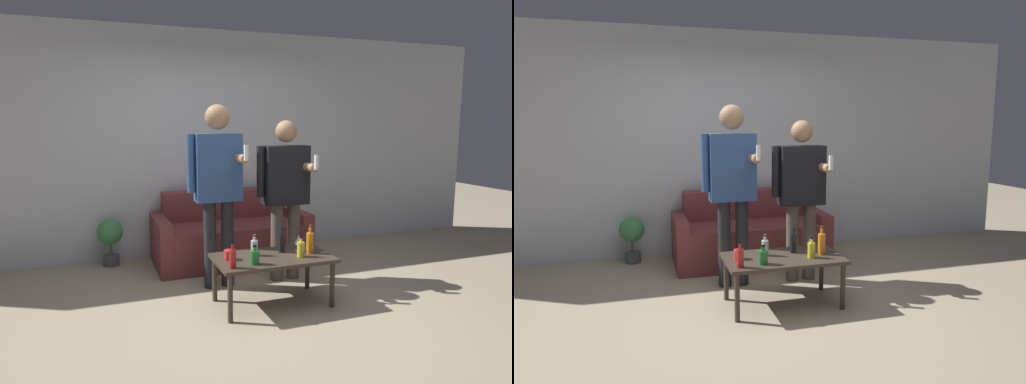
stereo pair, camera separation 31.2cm
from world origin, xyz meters
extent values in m
plane|color=tan|center=(0.00, 0.00, 0.00)|extent=(16.00, 16.00, 0.00)
cube|color=silver|center=(0.00, 2.02, 1.35)|extent=(8.00, 0.06, 2.70)
cube|color=brown|center=(0.25, 1.39, 0.23)|extent=(1.47, 0.61, 0.46)
cube|color=brown|center=(0.25, 1.82, 0.40)|extent=(1.47, 0.24, 0.80)
cube|color=brown|center=(-0.55, 1.51, 0.28)|extent=(0.14, 0.85, 0.57)
cube|color=brown|center=(1.05, 1.51, 0.28)|extent=(0.14, 0.85, 0.57)
cube|color=#3D3328|center=(0.23, 0.17, 0.43)|extent=(1.04, 0.58, 0.03)
cylinder|color=#3D3328|center=(-0.24, -0.08, 0.21)|extent=(0.04, 0.04, 0.41)
cylinder|color=#3D3328|center=(0.69, -0.08, 0.21)|extent=(0.04, 0.04, 0.41)
cylinder|color=#3D3328|center=(-0.24, 0.41, 0.21)|extent=(0.04, 0.04, 0.41)
cylinder|color=#3D3328|center=(0.69, 0.41, 0.21)|extent=(0.04, 0.04, 0.41)
cylinder|color=orange|center=(0.58, 0.14, 0.53)|extent=(0.07, 0.07, 0.19)
cylinder|color=orange|center=(0.58, 0.14, 0.66)|extent=(0.03, 0.03, 0.07)
cylinder|color=black|center=(0.58, 0.14, 0.69)|extent=(0.03, 0.03, 0.01)
cylinder|color=silver|center=(0.08, 0.25, 0.51)|extent=(0.06, 0.06, 0.14)
cylinder|color=silver|center=(0.08, 0.25, 0.60)|extent=(0.02, 0.02, 0.05)
cylinder|color=black|center=(0.08, 0.25, 0.62)|extent=(0.03, 0.03, 0.01)
cylinder|color=#B21E1E|center=(-0.20, -0.02, 0.52)|extent=(0.06, 0.06, 0.15)
cylinder|color=#B21E1E|center=(-0.20, -0.02, 0.63)|extent=(0.02, 0.02, 0.06)
cylinder|color=black|center=(-0.20, -0.02, 0.65)|extent=(0.03, 0.03, 0.01)
cylinder|color=#23752D|center=(0.00, 0.01, 0.50)|extent=(0.08, 0.08, 0.12)
cylinder|color=#23752D|center=(0.00, 0.01, 0.58)|extent=(0.03, 0.03, 0.05)
cylinder|color=black|center=(0.00, 0.01, 0.60)|extent=(0.03, 0.03, 0.01)
cylinder|color=yellow|center=(0.46, 0.07, 0.51)|extent=(0.07, 0.07, 0.13)
cylinder|color=yellow|center=(0.46, 0.07, 0.60)|extent=(0.03, 0.03, 0.05)
cylinder|color=black|center=(0.46, 0.07, 0.62)|extent=(0.03, 0.03, 0.01)
cylinder|color=black|center=(0.35, 0.26, 0.53)|extent=(0.06, 0.06, 0.17)
cylinder|color=black|center=(0.35, 0.26, 0.64)|extent=(0.02, 0.02, 0.07)
cylinder|color=black|center=(0.35, 0.26, 0.67)|extent=(0.03, 0.03, 0.01)
cylinder|color=silver|center=(0.52, 0.25, 0.44)|extent=(0.07, 0.07, 0.01)
cylinder|color=silver|center=(0.52, 0.25, 0.48)|extent=(0.01, 0.01, 0.06)
cone|color=silver|center=(0.52, 0.25, 0.55)|extent=(0.08, 0.08, 0.08)
cylinder|color=red|center=(-0.17, 0.21, 0.48)|extent=(0.09, 0.09, 0.08)
cylinder|color=#232328|center=(-0.19, 0.76, 0.43)|extent=(0.12, 0.12, 0.86)
cylinder|color=#232328|center=(-0.01, 0.76, 0.43)|extent=(0.12, 0.12, 0.86)
cube|color=#2D4C84|center=(-0.10, 0.76, 1.18)|extent=(0.44, 0.19, 0.65)
sphere|color=#9E7556|center=(-0.10, 0.76, 1.66)|extent=(0.24, 0.24, 0.24)
cylinder|color=#2D4C84|center=(-0.36, 0.76, 1.23)|extent=(0.08, 0.08, 0.55)
cylinder|color=#9E7556|center=(0.08, 0.62, 1.28)|extent=(0.08, 0.29, 0.08)
cube|color=white|center=(0.08, 0.44, 1.34)|extent=(0.03, 0.03, 0.14)
cylinder|color=brown|center=(0.51, 0.74, 0.40)|extent=(0.13, 0.13, 0.79)
cylinder|color=brown|center=(0.69, 0.74, 0.40)|extent=(0.13, 0.13, 0.79)
cube|color=black|center=(0.60, 0.74, 1.09)|extent=(0.46, 0.20, 0.59)
sphere|color=#9E7556|center=(0.60, 0.74, 1.52)|extent=(0.22, 0.22, 0.22)
cylinder|color=black|center=(0.33, 0.74, 1.13)|extent=(0.08, 0.08, 0.50)
cylinder|color=#9E7556|center=(0.78, 0.60, 1.18)|extent=(0.08, 0.28, 0.08)
cube|color=white|center=(0.78, 0.43, 1.24)|extent=(0.03, 0.03, 0.14)
cylinder|color=#4C4C51|center=(-1.08, 1.82, 0.06)|extent=(0.18, 0.18, 0.12)
cylinder|color=#476B38|center=(-1.08, 1.82, 0.20)|extent=(0.02, 0.02, 0.17)
sphere|color=#428E4C|center=(-1.08, 1.82, 0.39)|extent=(0.29, 0.29, 0.29)
camera|label=1|loc=(-1.26, -3.44, 1.62)|focal=32.00mm
camera|label=2|loc=(-0.96, -3.54, 1.62)|focal=32.00mm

